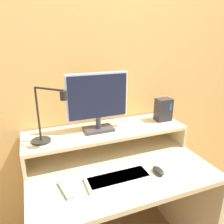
% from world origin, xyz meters
% --- Properties ---
extents(wall_back, '(6.00, 0.05, 2.50)m').
position_xyz_m(wall_back, '(0.00, 0.76, 1.25)').
color(wall_back, '#E5AD60').
rests_on(wall_back, ground_plane).
extents(desk, '(1.09, 0.73, 0.75)m').
position_xyz_m(desk, '(0.00, 0.36, 0.52)').
color(desk, beige).
rests_on(desk, ground_plane).
extents(monitor_shelf, '(1.09, 0.33, 0.16)m').
position_xyz_m(monitor_shelf, '(0.00, 0.56, 0.88)').
color(monitor_shelf, beige).
rests_on(monitor_shelf, desk).
extents(monitor, '(0.41, 0.12, 0.39)m').
position_xyz_m(monitor, '(-0.06, 0.56, 1.11)').
color(monitor, '#38383D').
rests_on(monitor, monitor_shelf).
extents(desk_lamp, '(0.21, 0.21, 0.34)m').
position_xyz_m(desk_lamp, '(-0.39, 0.49, 1.04)').
color(desk_lamp, black).
rests_on(desk_lamp, monitor_shelf).
extents(router_dock, '(0.11, 0.09, 0.17)m').
position_xyz_m(router_dock, '(0.45, 0.56, 0.99)').
color(router_dock, '#28282D').
rests_on(router_dock, monitor_shelf).
extents(keyboard, '(0.37, 0.14, 0.02)m').
position_xyz_m(keyboard, '(-0.05, 0.22, 0.76)').
color(keyboard, white).
rests_on(keyboard, desk).
extents(mouse, '(0.05, 0.09, 0.03)m').
position_xyz_m(mouse, '(0.19, 0.19, 0.76)').
color(mouse, black).
rests_on(mouse, desk).
extents(remote_control, '(0.07, 0.16, 0.02)m').
position_xyz_m(remote_control, '(-0.34, 0.24, 0.75)').
color(remote_control, '#99999E').
rests_on(remote_control, desk).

